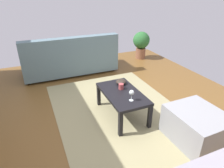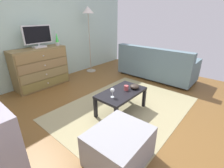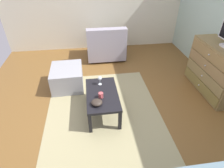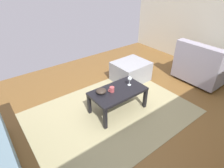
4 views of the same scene
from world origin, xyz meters
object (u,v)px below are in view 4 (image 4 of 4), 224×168
wine_glass (130,79)px  mug (112,89)px  coffee_table (118,93)px  armchair (202,65)px  ottoman (131,71)px  bowl_decorative (101,91)px

wine_glass → mug: (0.36, -0.02, -0.07)m
coffee_table → armchair: armchair is taller
wine_glass → ottoman: wine_glass is taller
armchair → ottoman: armchair is taller
ottoman → wine_glass: bearing=45.4°
armchair → ottoman: size_ratio=1.34×
mug → bowl_decorative: 0.17m
wine_glass → mug: size_ratio=1.38×
wine_glass → armchair: bearing=170.5°
wine_glass → bowl_decorative: (0.51, -0.09, -0.08)m
wine_glass → mug: 0.37m
bowl_decorative → armchair: armchair is taller
coffee_table → ottoman: (-0.86, -0.62, -0.14)m
coffee_table → armchair: bearing=172.0°
armchair → wine_glass: bearing=-9.5°
coffee_table → bowl_decorative: bowl_decorative is taller
mug → ottoman: 1.16m
wine_glass → armchair: size_ratio=0.17×
bowl_decorative → ottoman: 1.25m
mug → coffee_table: bearing=165.3°
wine_glass → mug: bearing=-2.6°
wine_glass → armchair: armchair is taller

